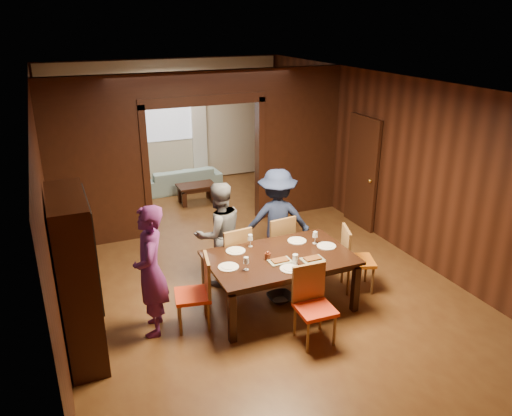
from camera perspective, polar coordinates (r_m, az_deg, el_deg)
name	(u,v)px	position (r m, az deg, el deg)	size (l,w,h in m)	color
floor	(237,260)	(8.30, -2.14, -6.01)	(9.00, 9.00, 0.00)	#583118
ceiling	(235,81)	(7.43, -2.45, 14.28)	(5.50, 9.00, 0.02)	silver
room_walls	(200,146)	(9.45, -6.43, 7.06)	(5.52, 9.01, 2.90)	black
person_purple	(151,271)	(6.31, -11.96, -7.06)	(0.62, 0.41, 1.71)	#5E2264
person_grey	(219,234)	(7.34, -4.24, -2.99)	(0.77, 0.60, 1.59)	slate
person_navy	(277,220)	(7.74, 2.42, -1.40)	(1.06, 0.61, 1.64)	#192340
sofa	(181,179)	(11.64, -8.59, 3.31)	(1.81, 0.71, 0.53)	#95BFC3
serving_bowl	(281,250)	(6.83, 2.92, -4.78)	(0.37, 0.37, 0.09)	black
dining_table	(279,281)	(6.93, 2.68, -8.34)	(1.94, 1.21, 0.76)	black
coffee_table	(197,193)	(10.82, -6.81, 1.67)	(0.80, 0.50, 0.40)	black
chair_left	(192,293)	(6.50, -7.29, -9.62)	(0.44, 0.44, 0.97)	red
chair_right	(358,259)	(7.43, 11.63, -5.71)	(0.44, 0.44, 0.97)	orange
chair_far_l	(232,255)	(7.38, -2.74, -5.44)	(0.44, 0.44, 0.97)	orange
chair_far_r	(276,243)	(7.76, 2.26, -4.05)	(0.44, 0.44, 0.97)	red
chair_near	(315,307)	(6.21, 6.79, -11.16)	(0.44, 0.44, 0.97)	red
hutch	(77,278)	(6.08, -19.80, -7.53)	(0.40, 1.20, 2.00)	black
door_right	(362,173)	(9.52, 12.02, 3.98)	(0.06, 0.90, 2.10)	black
window_far	(166,113)	(11.83, -10.20, 10.69)	(1.20, 0.03, 1.30)	silver
curtain_left	(136,135)	(11.73, -13.60, 8.10)	(0.35, 0.06, 2.40)	white
curtain_right	(199,129)	(12.06, -6.51, 8.91)	(0.35, 0.06, 2.40)	white
plate_left	(228,267)	(6.47, -3.17, -6.74)	(0.27, 0.27, 0.01)	white
plate_far_l	(236,251)	(6.88, -2.35, -4.91)	(0.27, 0.27, 0.01)	white
plate_far_r	(297,241)	(7.20, 4.70, -3.74)	(0.27, 0.27, 0.01)	white
plate_right	(326,246)	(7.09, 8.05, -4.32)	(0.27, 0.27, 0.01)	white
plate_near	(290,269)	(6.43, 3.94, -6.94)	(0.27, 0.27, 0.01)	silver
platter_a	(280,261)	(6.60, 2.77, -6.03)	(0.30, 0.20, 0.04)	gray
platter_b	(312,259)	(6.68, 6.48, -5.80)	(0.30, 0.20, 0.04)	gray
wineglass_left	(246,264)	(6.36, -1.13, -6.37)	(0.08, 0.08, 0.18)	silver
wineglass_far	(250,241)	(6.98, -0.65, -3.74)	(0.08, 0.08, 0.18)	white
wineglass_right	(315,238)	(7.12, 6.77, -3.37)	(0.08, 0.08, 0.18)	silver
tumbler	(295,259)	(6.53, 4.49, -5.88)	(0.07, 0.07, 0.14)	white
condiment_jar	(268,255)	(6.64, 1.35, -5.44)	(0.08, 0.08, 0.11)	#512113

